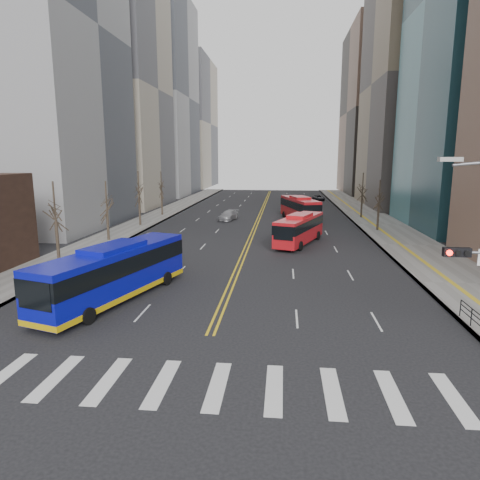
{
  "coord_description": "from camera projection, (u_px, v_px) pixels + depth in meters",
  "views": [
    {
      "loc": [
        3.76,
        -16.17,
        9.37
      ],
      "look_at": [
        1.11,
        10.09,
        4.27
      ],
      "focal_mm": 32.0,
      "sensor_mm": 36.0,
      "label": 1
    }
  ],
  "objects": [
    {
      "name": "ground",
      "position": [
        190.0,
        384.0,
        17.95
      ],
      "size": [
        220.0,
        220.0,
        0.0
      ],
      "primitive_type": "plane",
      "color": "black"
    },
    {
      "name": "office_towers",
      "position": [
        266.0,
        79.0,
        80.32
      ],
      "size": [
        83.0,
        134.0,
        58.0
      ],
      "color": "gray",
      "rests_on": "ground"
    },
    {
      "name": "red_bus_far",
      "position": [
        300.0,
        207.0,
        64.3
      ],
      "size": [
        5.81,
        11.91,
        3.67
      ],
      "color": "red",
      "rests_on": "ground"
    },
    {
      "name": "sidewalk_left",
      "position": [
        146.0,
        221.0,
        63.52
      ],
      "size": [
        5.0,
        130.0,
        0.15
      ],
      "primitive_type": "cube",
      "color": "slate",
      "rests_on": "ground"
    },
    {
      "name": "car_silver",
      "position": [
        228.0,
        215.0,
        65.04
      ],
      "size": [
        3.14,
        5.27,
        1.43
      ],
      "primitive_type": "imported",
      "rotation": [
        0.0,
        0.0,
        -0.25
      ],
      "color": "gray",
      "rests_on": "ground"
    },
    {
      "name": "sidewalk_right",
      "position": [
        381.0,
        225.0,
        60.16
      ],
      "size": [
        7.0,
        130.0,
        0.15
      ],
      "primitive_type": "cube",
      "color": "slate",
      "rests_on": "ground"
    },
    {
      "name": "car_dark_far",
      "position": [
        319.0,
        198.0,
        95.24
      ],
      "size": [
        2.67,
        4.52,
        1.18
      ],
      "primitive_type": "imported",
      "rotation": [
        0.0,
        0.0,
        0.18
      ],
      "color": "black",
      "rests_on": "ground"
    },
    {
      "name": "street_trees",
      "position": [
        192.0,
        196.0,
        51.49
      ],
      "size": [
        35.2,
        47.2,
        7.6
      ],
      "color": "black",
      "rests_on": "ground"
    },
    {
      "name": "blue_bus",
      "position": [
        115.0,
        271.0,
        28.33
      ],
      "size": [
        6.38,
        13.27,
        3.77
      ],
      "color": "#0A0EA4",
      "rests_on": "ground"
    },
    {
      "name": "car_white",
      "position": [
        153.0,
        239.0,
        46.3
      ],
      "size": [
        2.09,
        4.12,
        1.29
      ],
      "primitive_type": "imported",
      "rotation": [
        0.0,
        0.0,
        0.19
      ],
      "color": "silver",
      "rests_on": "ground"
    },
    {
      "name": "centerline",
      "position": [
        260.0,
        214.0,
        71.67
      ],
      "size": [
        0.55,
        100.0,
        0.01
      ],
      "color": "gold",
      "rests_on": "ground"
    },
    {
      "name": "red_bus_near",
      "position": [
        300.0,
        227.0,
        46.74
      ],
      "size": [
        5.84,
        10.69,
        3.34
      ],
      "color": "red",
      "rests_on": "ground"
    },
    {
      "name": "crosswalk",
      "position": [
        190.0,
        384.0,
        17.95
      ],
      "size": [
        26.7,
        4.0,
        0.01
      ],
      "color": "silver",
      "rests_on": "ground"
    },
    {
      "name": "car_dark_mid",
      "position": [
        299.0,
        233.0,
        50.21
      ],
      "size": [
        2.03,
        4.13,
        1.36
      ],
      "primitive_type": "imported",
      "rotation": [
        0.0,
        0.0,
        0.11
      ],
      "color": "black",
      "rests_on": "ground"
    }
  ]
}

